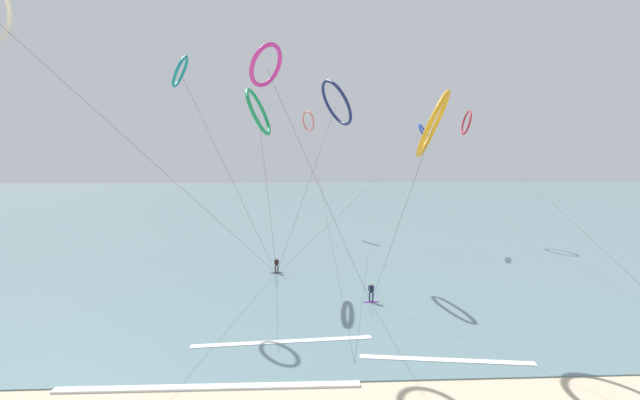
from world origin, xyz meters
TOP-DOWN VIEW (x-y plane):
  - sea_water at (0.00, 106.55)m, footprint 400.00×200.00m
  - surfer_charcoal at (-4.47, 28.61)m, footprint 1.40×0.61m
  - surfer_violet at (4.37, 19.08)m, footprint 1.40×0.63m
  - kite_teal at (-12.75, 23.62)m, footprint 9.35×6.68m
  - kite_navy at (2.13, 29.49)m, footprint 8.84×6.05m
  - kite_coral at (-0.49, 56.40)m, footprint 3.39×50.12m
  - kite_crimson at (24.56, 48.86)m, footprint 1.47×42.15m
  - kite_emerald at (-6.15, 28.07)m, footprint 3.32×5.58m
  - kite_cobalt at (16.16, 43.78)m, footprint 22.28×17.08m
  - kite_magenta at (-4.33, 17.03)m, footprint 10.44×4.07m
  - kite_amber at (7.72, 13.78)m, footprint 5.40×8.11m
  - wave_crest_near at (-6.79, 6.34)m, footprint 16.68×0.59m
  - wave_crest_mid at (7.27, 8.65)m, footprint 10.64×1.90m
  - wave_crest_far at (-2.97, 11.64)m, footprint 12.31×1.43m

SIDE VIEW (x-z plane):
  - sea_water at x=0.00m, z-range 0.00..0.08m
  - wave_crest_near at x=-6.79m, z-range 0.00..0.12m
  - wave_crest_mid at x=7.27m, z-range 0.00..0.12m
  - wave_crest_far at x=-2.97m, z-range 0.00..0.12m
  - surfer_charcoal at x=-4.47m, z-range -0.03..1.67m
  - surfer_violet at x=4.37m, z-range -0.03..1.67m
  - kite_amber at x=7.72m, z-range 6.29..23.67m
  - kite_cobalt at x=16.16m, z-range 7.41..25.25m
  - kite_emerald at x=-6.15m, z-range 7.47..27.42m
  - kite_crimson at x=24.56m, z-range 8.16..28.51m
  - kite_navy at x=2.13m, z-range 8.08..29.15m
  - kite_coral at x=-0.49m, z-range 8.66..29.73m
  - kite_magenta at x=-4.33m, z-range 9.00..30.33m
  - kite_teal at x=-12.75m, z-range 9.49..31.53m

